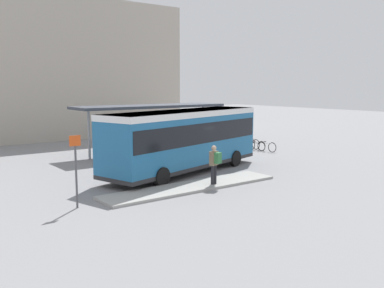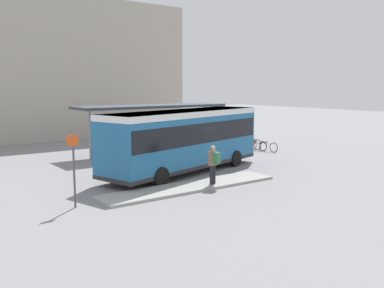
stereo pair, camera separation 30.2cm
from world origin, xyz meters
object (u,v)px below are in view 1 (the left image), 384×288
Objects in this scene: bicycle_black at (256,146)px; platform_sign at (76,168)px; potted_planter_near_shelter at (184,146)px; city_bus at (184,137)px; pedestrian_waiting at (215,162)px; bicycle_white at (267,146)px; bicycle_red at (251,144)px.

platform_sign reaches higher than bicycle_black.
city_bus is at bearing -125.39° from potted_planter_near_shelter.
bicycle_black is (9.59, 6.75, -0.82)m from pedestrian_waiting.
city_bus is 9.48m from bicycle_black.
platform_sign is (-7.27, -3.02, -0.38)m from city_bus.
platform_sign is (-16.23, -5.41, 1.20)m from bicycle_white.
city_bus is at bearing -31.44° from pedestrian_waiting.
bicycle_white reaches higher than bicycle_black.
city_bus is 7.88m from platform_sign.
bicycle_white is (9.78, 5.90, -0.79)m from pedestrian_waiting.
bicycle_white is 1.40× the size of potted_planter_near_shelter.
city_bus reaches higher than bicycle_red.
bicycle_black is at bearing -171.69° from bicycle_white.
bicycle_red is 1.50× the size of potted_planter_near_shelter.
pedestrian_waiting reaches higher than bicycle_red.
bicycle_black is at bearing 21.30° from platform_sign.
pedestrian_waiting is (-0.82, -3.51, -0.79)m from city_bus.
city_bus reaches higher than potted_planter_near_shelter.
pedestrian_waiting reaches higher than potted_planter_near_shelter.
pedestrian_waiting is 11.75m from bicycle_black.
potted_planter_near_shelter reaches higher than bicycle_black.
bicycle_red is (9.88, 7.59, -0.77)m from pedestrian_waiting.
bicycle_red reaches higher than bicycle_black.
potted_planter_near_shelter is (-5.67, 2.23, 0.25)m from bicycle_white.
pedestrian_waiting is 11.45m from bicycle_white.
pedestrian_waiting is 1.17× the size of bicycle_black.
platform_sign reaches higher than potted_planter_near_shelter.
pedestrian_waiting is at bearing 126.78° from bicycle_red.
bicycle_red is 17.84m from platform_sign.
potted_planter_near_shelter is 0.43× the size of platform_sign.
city_bus is 10.05m from bicycle_red.
bicycle_black is (-0.19, 0.84, -0.02)m from bicycle_white.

